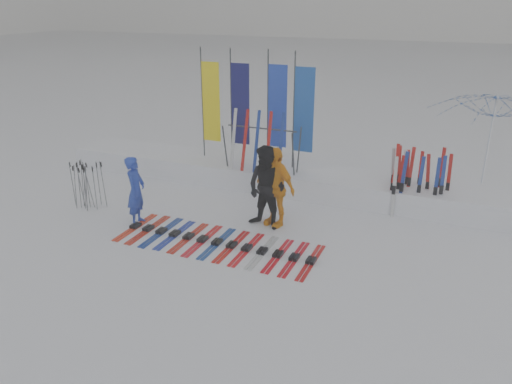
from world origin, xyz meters
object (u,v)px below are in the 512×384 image
at_px(person_black, 267,188).
at_px(ski_rack, 262,142).
at_px(person_yellow, 275,187).
at_px(person_blue, 136,191).
at_px(tent_canopy, 490,148).
at_px(ski_row, 217,242).

relative_size(person_black, ski_rack, 0.97).
relative_size(person_yellow, ski_rack, 0.94).
distance_m(person_blue, person_yellow, 3.28).
xyz_separation_m(person_blue, person_black, (2.92, 1.01, 0.15)).
relative_size(person_blue, ski_rack, 0.82).
bearing_deg(tent_canopy, person_black, -141.76).
distance_m(person_blue, ski_row, 2.38).
distance_m(person_yellow, tent_canopy, 5.76).
distance_m(person_black, ski_rack, 2.51).
bearing_deg(person_black, person_blue, -149.83).
relative_size(person_black, tent_canopy, 0.60).
bearing_deg(tent_canopy, person_yellow, -142.67).
bearing_deg(ski_row, person_black, 60.74).
height_order(person_blue, tent_canopy, tent_canopy).
distance_m(person_black, ski_row, 1.71).
bearing_deg(ski_rack, person_yellow, -59.99).
bearing_deg(person_black, person_yellow, 70.92).
relative_size(person_blue, ski_row, 0.37).
xyz_separation_m(person_yellow, ski_row, (-0.82, -1.45, -0.93)).
bearing_deg(ski_rack, person_black, -64.93).
bearing_deg(person_blue, tent_canopy, -73.80).
bearing_deg(ski_row, ski_rack, 95.87).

